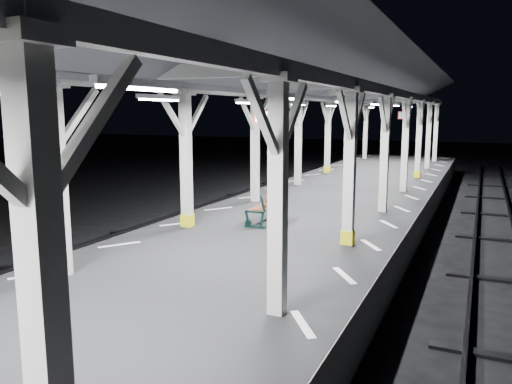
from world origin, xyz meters
The scene contains 8 objects.
ground centered at (0.00, 0.00, 0.00)m, with size 120.00×120.00×0.00m, color black.
platform centered at (0.00, 0.00, 0.50)m, with size 6.00×50.00×1.00m, color black.
hazard_stripes_left centered at (-2.45, 0.00, 1.00)m, with size 1.00×48.00×0.01m, color silver.
hazard_stripes_right centered at (2.45, 0.00, 1.00)m, with size 1.00×48.00×0.01m, color silver.
track_left centered at (-5.00, 0.00, 0.08)m, with size 2.20×60.00×0.16m.
track_right centered at (5.00, 0.00, 0.08)m, with size 2.20×60.00×0.16m.
canopy centered at (0.00, -0.02, 4.56)m, with size 5.40×49.00×4.65m.
bench_mid centered at (-0.39, 3.38, 1.44)m, with size 0.61×1.54×0.83m.
Camera 1 is at (4.50, -8.20, 3.81)m, focal length 35.00 mm.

